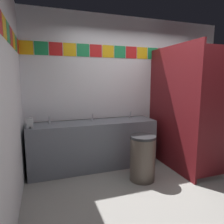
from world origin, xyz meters
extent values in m
plane|color=gray|center=(0.00, 0.00, 0.00)|extent=(8.77, 8.77, 0.00)
cube|color=silver|center=(0.00, 1.49, 1.37)|extent=(3.99, 0.08, 2.75)
cube|color=yellow|center=(-1.88, 1.45, 2.09)|extent=(0.22, 0.01, 0.22)
cube|color=#1E8C4C|center=(-1.64, 1.45, 2.09)|extent=(0.22, 0.01, 0.22)
cube|color=red|center=(-1.41, 1.45, 2.09)|extent=(0.22, 0.01, 0.22)
cube|color=yellow|center=(-1.17, 1.45, 2.09)|extent=(0.22, 0.01, 0.22)
cube|color=#1E8C4C|center=(-0.94, 1.45, 2.09)|extent=(0.22, 0.01, 0.22)
cube|color=red|center=(-0.70, 1.45, 2.09)|extent=(0.22, 0.01, 0.22)
cube|color=yellow|center=(-0.47, 1.45, 2.09)|extent=(0.22, 0.01, 0.22)
cube|color=#1E8C4C|center=(-0.23, 1.45, 2.09)|extent=(0.22, 0.01, 0.22)
cube|color=red|center=(0.00, 1.45, 2.09)|extent=(0.22, 0.01, 0.22)
cube|color=yellow|center=(0.23, 1.45, 2.09)|extent=(0.22, 0.01, 0.22)
cube|color=#1E8C4C|center=(0.47, 1.45, 2.09)|extent=(0.22, 0.01, 0.22)
cube|color=red|center=(0.70, 1.45, 2.09)|extent=(0.22, 0.01, 0.22)
cube|color=yellow|center=(0.94, 1.45, 2.09)|extent=(0.22, 0.01, 0.22)
cube|color=#1E8C4C|center=(1.17, 1.45, 2.09)|extent=(0.22, 0.01, 0.22)
cube|color=red|center=(1.41, 1.45, 2.09)|extent=(0.22, 0.01, 0.22)
cube|color=yellow|center=(1.64, 1.45, 2.09)|extent=(0.22, 0.01, 0.22)
cube|color=#1E8C4C|center=(1.88, 1.45, 2.09)|extent=(0.22, 0.01, 0.22)
cube|color=silver|center=(-2.03, 0.00, 1.37)|extent=(0.08, 2.91, 2.75)
cube|color=red|center=(-1.99, -0.12, 2.09)|extent=(0.01, 0.22, 0.22)
cube|color=yellow|center=(-1.99, 0.12, 2.09)|extent=(0.01, 0.22, 0.22)
cube|color=#1E8C4C|center=(-1.99, 0.36, 2.09)|extent=(0.01, 0.22, 0.22)
cube|color=red|center=(-1.99, 0.61, 2.09)|extent=(0.01, 0.22, 0.22)
cube|color=yellow|center=(-1.99, 0.85, 2.09)|extent=(0.01, 0.22, 0.22)
cube|color=#1E8C4C|center=(-1.99, 1.09, 2.09)|extent=(0.01, 0.22, 0.22)
cube|color=red|center=(-1.99, 1.33, 2.09)|extent=(0.01, 0.22, 0.22)
cube|color=slate|center=(-0.83, 1.17, 0.42)|extent=(2.22, 0.57, 0.84)
cube|color=slate|center=(-0.83, 1.44, 0.80)|extent=(2.22, 0.03, 0.08)
cylinder|color=silver|center=(-1.57, 1.14, 0.78)|extent=(0.34, 0.34, 0.10)
cylinder|color=silver|center=(-0.83, 1.14, 0.78)|extent=(0.34, 0.34, 0.10)
cylinder|color=silver|center=(-0.09, 1.14, 0.78)|extent=(0.34, 0.34, 0.10)
cylinder|color=silver|center=(-1.57, 1.28, 0.86)|extent=(0.04, 0.04, 0.05)
cylinder|color=silver|center=(-1.57, 1.23, 0.93)|extent=(0.02, 0.06, 0.09)
cylinder|color=silver|center=(-0.83, 1.28, 0.86)|extent=(0.04, 0.04, 0.05)
cylinder|color=silver|center=(-0.83, 1.23, 0.93)|extent=(0.02, 0.06, 0.09)
cylinder|color=silver|center=(-0.09, 1.28, 0.86)|extent=(0.04, 0.04, 0.05)
cylinder|color=silver|center=(-0.09, 1.23, 0.93)|extent=(0.02, 0.06, 0.09)
cube|color=#B7BABF|center=(-1.86, 1.01, 0.92)|extent=(0.09, 0.07, 0.16)
cylinder|color=black|center=(-1.86, 0.96, 0.86)|extent=(0.02, 0.02, 0.03)
cube|color=maroon|center=(0.46, 0.75, 1.07)|extent=(0.04, 1.41, 2.14)
cube|color=maroon|center=(0.91, 0.06, 1.07)|extent=(0.90, 0.04, 1.97)
cylinder|color=silver|center=(0.48, 0.06, 1.18)|extent=(0.02, 0.02, 0.10)
cylinder|color=white|center=(1.03, 1.01, 0.20)|extent=(0.38, 0.38, 0.40)
torus|color=white|center=(1.03, 1.01, 0.42)|extent=(0.39, 0.39, 0.05)
cube|color=white|center=(1.03, 1.22, 0.57)|extent=(0.34, 0.17, 0.34)
cylinder|color=brown|center=(-0.23, 0.46, 0.34)|extent=(0.39, 0.39, 0.68)
cylinder|color=#262628|center=(-0.23, 0.46, 0.70)|extent=(0.40, 0.40, 0.04)
camera|label=1|loc=(-1.66, -2.25, 1.57)|focal=32.52mm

